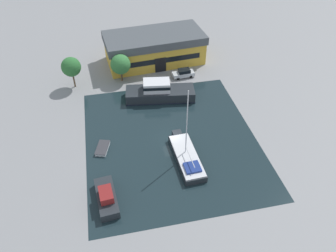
# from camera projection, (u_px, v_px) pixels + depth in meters

# --- Properties ---
(ground_plane) EXTENTS (440.00, 440.00, 0.00)m
(ground_plane) POSITION_uv_depth(u_px,v_px,m) (171.00, 140.00, 53.92)
(ground_plane) COLOR gray
(water_canal) EXTENTS (27.62, 31.33, 0.01)m
(water_canal) POSITION_uv_depth(u_px,v_px,m) (171.00, 140.00, 53.91)
(water_canal) COLOR #19282D
(water_canal) RESTS_ON ground
(warehouse_building) EXTENTS (21.94, 11.88, 6.36)m
(warehouse_building) POSITION_uv_depth(u_px,v_px,m) (154.00, 48.00, 71.50)
(warehouse_building) COLOR gold
(warehouse_building) RESTS_ON ground
(quay_tree_near_building) EXTENTS (4.00, 4.00, 5.80)m
(quay_tree_near_building) POSITION_uv_depth(u_px,v_px,m) (121.00, 64.00, 64.96)
(quay_tree_near_building) COLOR brown
(quay_tree_near_building) RESTS_ON ground
(quay_tree_by_water) EXTENTS (3.78, 3.78, 6.40)m
(quay_tree_by_water) POSITION_uv_depth(u_px,v_px,m) (71.00, 67.00, 62.83)
(quay_tree_by_water) COLOR brown
(quay_tree_by_water) RESTS_ON ground
(parked_car) EXTENTS (4.63, 2.17, 1.75)m
(parked_car) POSITION_uv_depth(u_px,v_px,m) (184.00, 73.00, 67.95)
(parked_car) COLOR silver
(parked_car) RESTS_ON ground
(sailboat_moored) EXTENTS (3.71, 11.17, 12.43)m
(sailboat_moored) POSITION_uv_depth(u_px,v_px,m) (186.00, 156.00, 50.15)
(sailboat_moored) COLOR #23282D
(sailboat_moored) RESTS_ON water_canal
(motor_cruiser) EXTENTS (13.51, 6.09, 3.82)m
(motor_cruiser) POSITION_uv_depth(u_px,v_px,m) (159.00, 92.00, 61.84)
(motor_cruiser) COLOR #23282D
(motor_cruiser) RESTS_ON water_canal
(small_dinghy) EXTENTS (2.69, 3.75, 0.50)m
(small_dinghy) POSITION_uv_depth(u_px,v_px,m) (103.00, 148.00, 52.04)
(small_dinghy) COLOR white
(small_dinghy) RESTS_ON water_canal
(cabin_boat) EXTENTS (3.10, 6.74, 2.42)m
(cabin_boat) POSITION_uv_depth(u_px,v_px,m) (107.00, 197.00, 44.02)
(cabin_boat) COLOR #23282D
(cabin_boat) RESTS_ON water_canal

